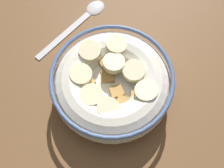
% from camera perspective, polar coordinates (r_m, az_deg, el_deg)
% --- Properties ---
extents(ground_plane, '(1.34, 1.34, 0.02)m').
position_cam_1_polar(ground_plane, '(0.46, 0.00, -2.02)').
color(ground_plane, brown).
extents(cereal_bowl, '(0.17, 0.17, 0.06)m').
position_cam_1_polar(cereal_bowl, '(0.42, -0.01, 0.03)').
color(cereal_bowl, silver).
rests_on(cereal_bowl, ground_plane).
extents(spoon, '(0.14, 0.11, 0.01)m').
position_cam_1_polar(spoon, '(0.52, -5.40, 12.98)').
color(spoon, silver).
rests_on(spoon, ground_plane).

